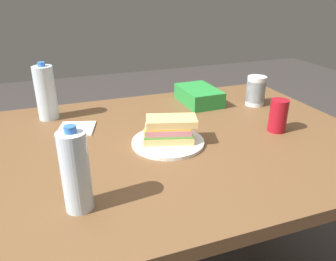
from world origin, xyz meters
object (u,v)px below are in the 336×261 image
object	(u,v)px
paper_plate	(168,142)
soda_can_red	(278,116)
water_bottle_spare	(46,93)
dining_table	(153,165)
plastic_cup_stack	(256,91)
sandwich	(169,129)
water_bottle_tall	(76,172)
chip_bag	(199,96)

from	to	relation	value
paper_plate	soda_can_red	bearing A→B (deg)	-4.97
water_bottle_spare	paper_plate	bearing A→B (deg)	-45.97
dining_table	plastic_cup_stack	distance (m)	0.61
sandwich	plastic_cup_stack	xyz separation A→B (m)	(0.50, 0.24, 0.01)
water_bottle_tall	plastic_cup_stack	bearing A→B (deg)	31.02
soda_can_red	paper_plate	bearing A→B (deg)	175.03
sandwich	soda_can_red	size ratio (longest dim) A/B	1.65
paper_plate	water_bottle_spare	bearing A→B (deg)	134.03
soda_can_red	plastic_cup_stack	size ratio (longest dim) A/B	0.93
soda_can_red	chip_bag	bearing A→B (deg)	109.80
plastic_cup_stack	soda_can_red	bearing A→B (deg)	-107.60
chip_bag	water_bottle_tall	distance (m)	0.86
plastic_cup_stack	water_bottle_spare	size ratio (longest dim) A/B	0.57
chip_bag	soda_can_red	bearing A→B (deg)	-161.56
paper_plate	sandwich	size ratio (longest dim) A/B	1.24
water_bottle_tall	paper_plate	bearing A→B (deg)	38.50
soda_can_red	water_bottle_tall	xyz separation A→B (m)	(-0.75, -0.22, 0.04)
dining_table	chip_bag	bearing A→B (deg)	44.69
dining_table	soda_can_red	distance (m)	0.49
plastic_cup_stack	water_bottle_spare	xyz separation A→B (m)	(-0.88, 0.15, 0.04)
paper_plate	dining_table	bearing A→B (deg)	146.24
sandwich	water_bottle_spare	bearing A→B (deg)	134.39
sandwich	water_bottle_tall	distance (m)	0.42
dining_table	paper_plate	distance (m)	0.11
water_bottle_tall	water_bottle_spare	size ratio (longest dim) A/B	0.95
dining_table	plastic_cup_stack	world-z (taller)	plastic_cup_stack
sandwich	dining_table	bearing A→B (deg)	149.08
soda_can_red	chip_bag	world-z (taller)	soda_can_red
chip_bag	water_bottle_spare	xyz separation A→B (m)	(-0.66, 0.04, 0.07)
water_bottle_spare	chip_bag	bearing A→B (deg)	-3.19
water_bottle_tall	plastic_cup_stack	distance (m)	0.97
paper_plate	water_bottle_tall	world-z (taller)	water_bottle_tall
soda_can_red	water_bottle_tall	world-z (taller)	water_bottle_tall
water_bottle_spare	sandwich	bearing A→B (deg)	-45.61
paper_plate	water_bottle_spare	size ratio (longest dim) A/B	1.08
sandwich	water_bottle_tall	size ratio (longest dim) A/B	0.92
paper_plate	sandwich	distance (m)	0.05
paper_plate	water_bottle_spare	world-z (taller)	water_bottle_spare
soda_can_red	plastic_cup_stack	world-z (taller)	plastic_cup_stack
soda_can_red	plastic_cup_stack	bearing A→B (deg)	72.40
paper_plate	water_bottle_tall	size ratio (longest dim) A/B	1.13
dining_table	plastic_cup_stack	size ratio (longest dim) A/B	11.86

